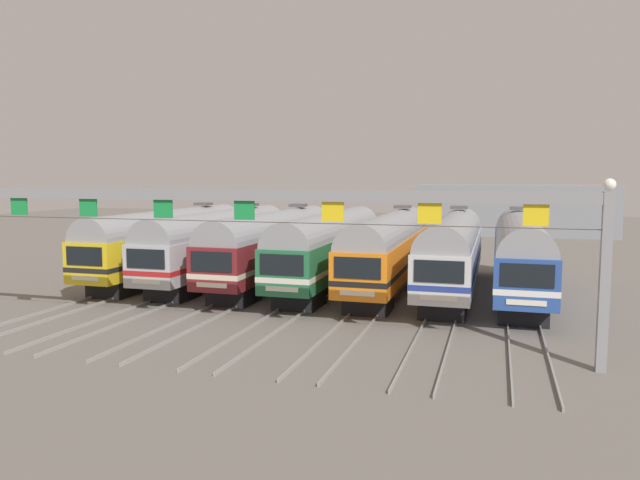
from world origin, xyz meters
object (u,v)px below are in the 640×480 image
(commuter_train_maroon, at_px, (274,243))
(commuter_train_blue, at_px, (520,251))
(commuter_train_yellow, at_px, (170,240))
(commuter_train_green, at_px, (330,245))
(commuter_train_stainless, at_px, (220,241))
(commuter_train_orange, at_px, (390,247))
(catenary_gantry, at_px, (244,216))
(commuter_train_silver, at_px, (453,249))

(commuter_train_maroon, xyz_separation_m, commuter_train_blue, (15.32, 0.00, 0.00))
(commuter_train_yellow, relative_size, commuter_train_green, 1.00)
(commuter_train_yellow, relative_size, commuter_train_maroon, 1.00)
(commuter_train_stainless, relative_size, commuter_train_orange, 1.00)
(commuter_train_orange, xyz_separation_m, catenary_gantry, (-3.83, -13.50, 2.72))
(commuter_train_stainless, height_order, commuter_train_maroon, same)
(commuter_train_yellow, xyz_separation_m, commuter_train_green, (11.49, -0.00, -0.00))
(commuter_train_yellow, bearing_deg, commuter_train_silver, 0.00)
(catenary_gantry, bearing_deg, commuter_train_blue, 49.59)
(commuter_train_yellow, bearing_deg, commuter_train_maroon, 0.00)
(commuter_train_orange, height_order, commuter_train_silver, same)
(commuter_train_blue, xyz_separation_m, catenary_gantry, (-11.49, -13.50, 2.72))
(commuter_train_orange, relative_size, commuter_train_blue, 1.00)
(commuter_train_orange, distance_m, commuter_train_silver, 3.83)
(catenary_gantry, bearing_deg, commuter_train_green, 90.00)
(commuter_train_blue, height_order, catenary_gantry, catenary_gantry)
(commuter_train_maroon, bearing_deg, commuter_train_blue, 0.00)
(commuter_train_orange, height_order, commuter_train_blue, same)
(commuter_train_stainless, distance_m, commuter_train_maroon, 3.83)
(commuter_train_blue, bearing_deg, commuter_train_stainless, 180.00)
(commuter_train_yellow, bearing_deg, catenary_gantry, -49.59)
(commuter_train_maroon, height_order, commuter_train_green, commuter_train_maroon)
(commuter_train_maroon, bearing_deg, commuter_train_orange, 0.00)
(commuter_train_yellow, height_order, commuter_train_orange, same)
(commuter_train_stainless, bearing_deg, commuter_train_yellow, 180.00)
(commuter_train_silver, bearing_deg, commuter_train_blue, 0.00)
(commuter_train_stainless, xyz_separation_m, commuter_train_orange, (11.49, 0.00, 0.00))
(commuter_train_yellow, relative_size, commuter_train_stainless, 1.00)
(commuter_train_yellow, bearing_deg, commuter_train_orange, 0.00)
(commuter_train_orange, bearing_deg, commuter_train_stainless, 180.00)
(commuter_train_maroon, height_order, commuter_train_orange, same)
(commuter_train_silver, xyz_separation_m, commuter_train_blue, (3.83, 0.00, 0.00))
(commuter_train_silver, distance_m, commuter_train_blue, 3.83)
(commuter_train_orange, bearing_deg, commuter_train_maroon, 180.00)
(commuter_train_maroon, bearing_deg, commuter_train_yellow, 180.00)
(commuter_train_stainless, height_order, commuter_train_green, commuter_train_stainless)
(commuter_train_yellow, bearing_deg, commuter_train_blue, 0.00)
(commuter_train_silver, relative_size, catenary_gantry, 0.64)
(commuter_train_stainless, bearing_deg, catenary_gantry, -60.42)
(commuter_train_stainless, height_order, commuter_train_blue, same)
(commuter_train_yellow, height_order, commuter_train_blue, same)
(commuter_train_silver, bearing_deg, commuter_train_yellow, 180.00)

